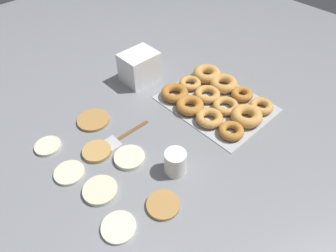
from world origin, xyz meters
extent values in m
plane|color=gray|center=(0.00, 0.00, 0.00)|extent=(3.00, 3.00, 0.00)
cylinder|color=#B27F42|center=(0.23, 0.03, 0.01)|extent=(0.12, 0.12, 0.01)
cylinder|color=beige|center=(-0.01, 0.04, 0.01)|extent=(0.10, 0.10, 0.01)
cylinder|color=silver|center=(-0.18, 0.21, 0.01)|extent=(0.10, 0.10, 0.01)
cylinder|color=#B27F42|center=(-0.21, 0.08, 0.01)|extent=(0.10, 0.10, 0.01)
cylinder|color=beige|center=(0.08, 0.22, 0.01)|extent=(0.09, 0.09, 0.01)
cylinder|color=beige|center=(-0.05, 0.19, 0.01)|extent=(0.10, 0.10, 0.01)
cylinder|color=beige|center=(0.22, 0.22, 0.01)|extent=(0.09, 0.09, 0.01)
cylinder|color=tan|center=(0.09, 0.11, 0.01)|extent=(0.10, 0.10, 0.01)
cube|color=#ADAFB5|center=(-0.02, -0.38, 0.00)|extent=(0.40, 0.32, 0.01)
torus|color=#D19347|center=(-0.16, -0.47, 0.02)|extent=(0.09, 0.09, 0.03)
torus|color=#B7752D|center=(-0.07, -0.48, 0.02)|extent=(0.09, 0.09, 0.03)
torus|color=#D19347|center=(0.03, -0.47, 0.02)|extent=(0.11, 0.11, 0.04)
torus|color=#D19347|center=(0.12, -0.47, 0.03)|extent=(0.12, 0.12, 0.04)
torus|color=#D19347|center=(-0.16, -0.38, 0.03)|extent=(0.12, 0.12, 0.04)
torus|color=#D19347|center=(-0.07, -0.37, 0.02)|extent=(0.10, 0.10, 0.03)
torus|color=#D19347|center=(0.03, -0.38, 0.02)|extent=(0.10, 0.10, 0.03)
torus|color=#D19347|center=(0.13, -0.38, 0.02)|extent=(0.09, 0.09, 0.03)
torus|color=#B7752D|center=(-0.16, -0.28, 0.02)|extent=(0.09, 0.09, 0.03)
torus|color=#D19347|center=(-0.07, -0.28, 0.02)|extent=(0.10, 0.10, 0.03)
torus|color=#B7752D|center=(0.03, -0.27, 0.02)|extent=(0.11, 0.11, 0.03)
torus|color=#AD6B28|center=(0.12, -0.28, 0.02)|extent=(0.11, 0.11, 0.03)
cube|color=white|center=(0.31, -0.26, 0.01)|extent=(0.12, 0.15, 0.02)
cube|color=white|center=(0.31, -0.26, 0.03)|extent=(0.12, 0.15, 0.02)
cube|color=white|center=(0.31, -0.26, 0.05)|extent=(0.12, 0.15, 0.02)
cube|color=white|center=(0.31, -0.26, 0.07)|extent=(0.12, 0.15, 0.02)
cube|color=white|center=(0.31, -0.26, 0.09)|extent=(0.12, 0.15, 0.02)
cube|color=white|center=(0.31, -0.26, 0.12)|extent=(0.12, 0.15, 0.02)
cylinder|color=white|center=(-0.14, -0.03, 0.04)|extent=(0.07, 0.07, 0.08)
cube|color=brown|center=(0.09, -0.04, 0.00)|extent=(0.01, 0.13, 0.01)
cube|color=#BCBCC1|center=(0.09, 0.08, 0.00)|extent=(0.06, 0.11, 0.01)
camera|label=1|loc=(-0.54, 0.38, 0.77)|focal=32.00mm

